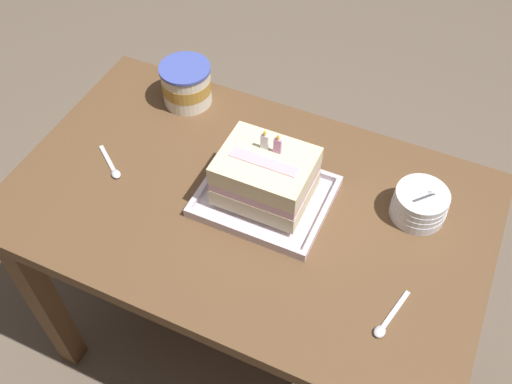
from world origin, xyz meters
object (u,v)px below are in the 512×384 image
object	(u,v)px
birthday_cake	(265,176)
bowl_stack	(420,204)
serving_spoon_near_tray	(113,169)
serving_spoon_by_bowls	(385,325)
foil_tray	(265,198)
ice_cream_tub	(186,84)

from	to	relation	value
birthday_cake	bowl_stack	xyz separation A→B (m)	(0.33, 0.10, -0.05)
birthday_cake	serving_spoon_near_tray	bearing A→B (deg)	-169.26
serving_spoon_near_tray	serving_spoon_by_bowls	world-z (taller)	same
foil_tray	bowl_stack	xyz separation A→B (m)	(0.33, 0.10, 0.03)
ice_cream_tub	serving_spoon_by_bowls	world-z (taller)	ice_cream_tub
birthday_cake	bowl_stack	bearing A→B (deg)	17.72
foil_tray	serving_spoon_near_tray	bearing A→B (deg)	-169.27
birthday_cake	foil_tray	bearing A→B (deg)	-90.00
serving_spoon_near_tray	bowl_stack	bearing A→B (deg)	14.08
foil_tray	ice_cream_tub	size ratio (longest dim) A/B	2.18
foil_tray	serving_spoon_by_bowls	xyz separation A→B (m)	(0.34, -0.19, -0.00)
foil_tray	birthday_cake	size ratio (longest dim) A/B	1.44
ice_cream_tub	birthday_cake	bearing A→B (deg)	-34.75
foil_tray	serving_spoon_near_tray	world-z (taller)	foil_tray
birthday_cake	ice_cream_tub	xyz separation A→B (m)	(-0.33, 0.23, -0.03)
birthday_cake	ice_cream_tub	distance (m)	0.40
foil_tray	bowl_stack	distance (m)	0.35
ice_cream_tub	serving_spoon_near_tray	size ratio (longest dim) A/B	1.23
birthday_cake	serving_spoon_by_bowls	xyz separation A→B (m)	(0.34, -0.19, -0.08)
ice_cream_tub	bowl_stack	bearing A→B (deg)	-10.52
birthday_cake	serving_spoon_near_tray	world-z (taller)	birthday_cake
serving_spoon_near_tray	ice_cream_tub	bearing A→B (deg)	82.08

